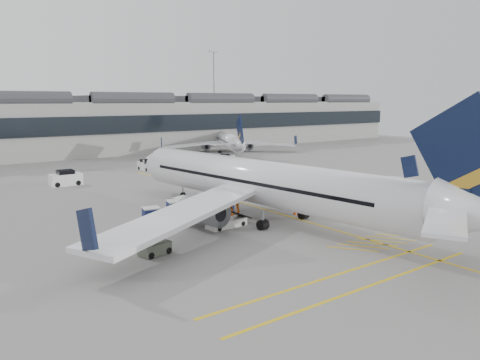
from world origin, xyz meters
TOP-DOWN VIEW (x-y plane):
  - ground at (0.00, 0.00)m, footprint 220.00×220.00m
  - terminal at (0.00, 71.93)m, footprint 200.00×20.45m
  - apron_markings at (10.00, 10.00)m, footprint 0.25×60.00m
  - airliner_main at (7.46, 3.80)m, footprint 40.91×44.93m
  - airliner_far at (38.42, 55.13)m, footprint 27.86×30.73m
  - belt_loader at (2.69, 4.08)m, footprint 4.67×1.86m
  - baggage_cart_a at (5.25, 7.94)m, footprint 1.82×1.61m
  - baggage_cart_b at (0.19, 8.61)m, footprint 2.23×1.98m
  - baggage_cart_c at (1.58, 9.78)m, footprint 2.30×2.11m
  - baggage_cart_d at (-2.50, 8.59)m, footprint 1.85×1.63m
  - ramp_agent_a at (4.78, 5.06)m, footprint 0.71×0.77m
  - ramp_agent_b at (4.52, 5.90)m, footprint 0.92×0.83m
  - pushback_tug at (-5.93, 0.88)m, footprint 2.44×1.75m
  - safety_cone_nose at (13.07, 18.75)m, footprint 0.35×0.35m
  - safety_cone_engine at (11.03, 3.84)m, footprint 0.41×0.41m
  - service_van_left at (-2.78, 34.35)m, footprint 4.13×2.12m
  - service_van_mid at (12.13, 40.66)m, footprint 2.11×3.72m
  - service_van_right at (27.94, 40.86)m, footprint 3.60×3.49m

SIDE VIEW (x-z plane):
  - ground at x=0.00m, z-range 0.00..0.00m
  - apron_markings at x=10.00m, z-range 0.00..0.01m
  - safety_cone_nose at x=13.07m, z-range 0.00..0.49m
  - safety_cone_engine at x=11.03m, z-range 0.00..0.57m
  - belt_loader at x=2.69m, z-range -0.39..1.49m
  - pushback_tug at x=-5.93m, z-range -0.07..1.18m
  - service_van_right at x=27.94m, z-range -0.09..1.63m
  - ramp_agent_b at x=4.52m, z-range 0.00..1.55m
  - service_van_mid at x=12.13m, z-range -0.10..1.74m
  - ramp_agent_a at x=4.78m, z-range 0.00..1.76m
  - baggage_cart_a at x=5.25m, z-range 0.06..1.72m
  - baggage_cart_d at x=-2.50m, z-range 0.06..1.77m
  - service_van_left at x=-2.78m, z-range -0.11..1.99m
  - baggage_cart_c at x=1.58m, z-range 0.07..2.03m
  - baggage_cart_b at x=0.19m, z-range 0.07..2.08m
  - airliner_far at x=38.42m, z-range -1.81..6.98m
  - airliner_main at x=7.46m, z-range -2.47..9.50m
  - terminal at x=0.00m, z-range -0.06..12.34m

